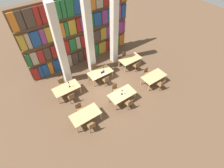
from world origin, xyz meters
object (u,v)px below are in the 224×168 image
(chair_6, at_px, (71,97))
(chair_11, at_px, (125,56))
(pillar_right, at_px, (114,29))
(desk_lamp_1, at_px, (69,83))
(reading_table_4, at_px, (100,73))
(chair_0, at_px, (92,126))
(pillar_center, at_px, (89,38))
(desk_lamp_2, at_px, (103,68))
(desk_lamp_0, at_px, (122,91))
(chair_9, at_px, (95,69))
(reading_table_5, at_px, (130,59))
(reading_table_0, at_px, (85,115))
(reading_table_1, at_px, (122,95))
(chair_5, at_px, (147,73))
(reading_table_2, at_px, (154,77))
(chair_1, at_px, (79,109))
(chair_10, at_px, (136,66))
(pillar_left, at_px, (60,48))
(laptop, at_px, (103,73))
(chair_4, at_px, (161,84))
(reading_table_3, at_px, (66,89))
(chair_3, at_px, (115,89))
(chair_7, at_px, (62,84))
(chair_2, at_px, (129,103))

(chair_6, relative_size, chair_11, 1.00)
(pillar_right, height_order, desk_lamp_1, pillar_right)
(reading_table_4, bearing_deg, chair_0, -129.13)
(pillar_center, xyz_separation_m, desk_lamp_2, (0.22, -1.40, -1.95))
(reading_table_4, bearing_deg, desk_lamp_0, -89.31)
(chair_9, height_order, reading_table_5, chair_9)
(pillar_center, bearing_deg, desk_lamp_2, -80.96)
(reading_table_0, relative_size, reading_table_4, 1.00)
(reading_table_1, xyz_separation_m, chair_5, (3.00, 0.77, -0.16))
(pillar_right, xyz_separation_m, reading_table_2, (0.79, -4.02, -2.35))
(desk_lamp_0, bearing_deg, chair_1, 164.92)
(chair_5, xyz_separation_m, chair_6, (-5.87, 1.12, 0.00))
(desk_lamp_1, distance_m, chair_10, 5.57)
(pillar_left, distance_m, laptop, 3.54)
(pillar_center, height_order, chair_4, pillar_center)
(reading_table_1, distance_m, reading_table_3, 3.90)
(reading_table_0, bearing_deg, chair_4, -7.32)
(chair_4, height_order, reading_table_3, chair_4)
(chair_3, height_order, laptop, laptop)
(reading_table_0, xyz_separation_m, chair_9, (2.80, 3.46, -0.16))
(reading_table_3, bearing_deg, chair_11, 7.10)
(chair_5, xyz_separation_m, desk_lamp_2, (-2.77, 1.85, 0.56))
(chair_4, bearing_deg, desk_lamp_0, 166.02)
(chair_4, distance_m, chair_7, 7.22)
(chair_2, relative_size, desk_lamp_1, 1.82)
(chair_2, height_order, chair_11, same)
(chair_1, bearing_deg, desk_lamp_2, -148.91)
(reading_table_2, bearing_deg, reading_table_1, -179.97)
(desk_lamp_0, relative_size, chair_5, 0.47)
(chair_5, xyz_separation_m, chair_9, (-3.03, 2.67, 0.00))
(pillar_left, distance_m, chair_6, 3.36)
(chair_4, bearing_deg, chair_2, -179.97)
(pillar_left, height_order, desk_lamp_1, pillar_left)
(reading_table_0, xyz_separation_m, reading_table_1, (2.83, 0.02, 0.00))
(chair_0, height_order, chair_1, same)
(chair_3, height_order, reading_table_5, chair_3)
(chair_4, bearing_deg, desk_lamp_2, 129.26)
(pillar_center, distance_m, pillar_right, 2.18)
(chair_0, bearing_deg, pillar_center, 59.08)
(pillar_center, xyz_separation_m, chair_2, (0.01, -4.79, -2.51))
(chair_0, distance_m, reading_table_5, 6.65)
(pillar_left, height_order, chair_4, pillar_left)
(desk_lamp_1, relative_size, chair_11, 0.55)
(chair_0, xyz_separation_m, chair_9, (2.85, 4.23, 0.00))
(reading_table_2, relative_size, chair_4, 2.04)
(reading_table_2, xyz_separation_m, chair_11, (-0.11, 3.38, -0.16))
(chair_9, xyz_separation_m, chair_11, (2.91, -0.06, 0.00))
(reading_table_3, bearing_deg, chair_4, -30.43)
(desk_lamp_1, bearing_deg, pillar_left, 72.90)
(reading_table_5, height_order, chair_10, chair_10)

